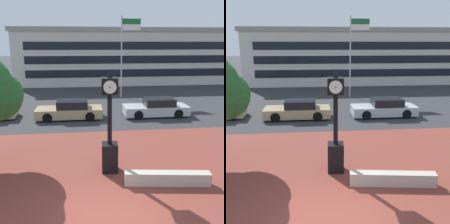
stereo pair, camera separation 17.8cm
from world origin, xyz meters
TOP-DOWN VIEW (x-y plane):
  - ground_plane at (0.00, 0.00)m, footprint 200.00×200.00m
  - plaza_brick_paving at (0.00, 2.21)m, footprint 44.00×12.43m
  - planter_wall at (2.45, 2.02)m, footprint 3.22×0.81m
  - street_clock at (0.43, 3.39)m, footprint 0.69×0.74m
  - car_street_near at (-1.48, 11.55)m, footprint 4.56×1.91m
  - car_street_far at (4.68, 11.57)m, footprint 4.60×1.91m
  - flagpole_primary at (3.42, 18.70)m, footprint 1.83×0.14m
  - civic_building at (5.96, 31.46)m, footprint 29.42×13.32m

SIDE VIEW (x-z plane):
  - ground_plane at x=0.00m, z-range 0.00..0.00m
  - plaza_brick_paving at x=0.00m, z-range 0.00..0.01m
  - planter_wall at x=2.45m, z-range 0.00..0.50m
  - car_street_near at x=-1.48m, z-range -0.07..1.21m
  - car_street_far at x=4.68m, z-range -0.07..1.21m
  - street_clock at x=0.43m, z-range -0.40..3.81m
  - civic_building at x=5.96m, z-range 0.01..6.86m
  - flagpole_primary at x=3.42m, z-range 0.84..8.38m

